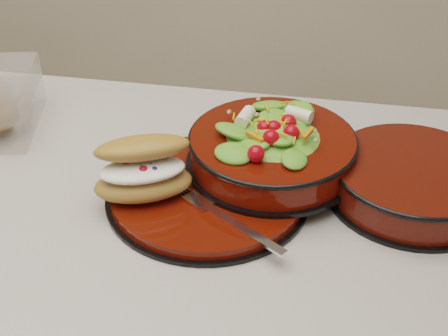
% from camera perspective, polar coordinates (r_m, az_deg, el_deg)
% --- Properties ---
extents(dinner_plate, '(0.29, 0.29, 0.02)m').
position_cam_1_polar(dinner_plate, '(0.88, -1.47, -2.21)').
color(dinner_plate, black).
rests_on(dinner_plate, island_counter).
extents(salad_bowl, '(0.25, 0.25, 0.10)m').
position_cam_1_polar(salad_bowl, '(0.90, 4.45, 2.27)').
color(salad_bowl, black).
rests_on(salad_bowl, dinner_plate).
extents(croissant, '(0.15, 0.13, 0.08)m').
position_cam_1_polar(croissant, '(0.85, -7.35, -0.07)').
color(croissant, '#A36F31').
rests_on(croissant, dinner_plate).
extents(fork, '(0.15, 0.11, 0.00)m').
position_cam_1_polar(fork, '(0.82, 0.50, -4.79)').
color(fork, silver).
rests_on(fork, dinner_plate).
extents(extra_bowl, '(0.24, 0.24, 0.05)m').
position_cam_1_polar(extra_bowl, '(0.91, 16.91, -1.03)').
color(extra_bowl, black).
rests_on(extra_bowl, island_counter).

